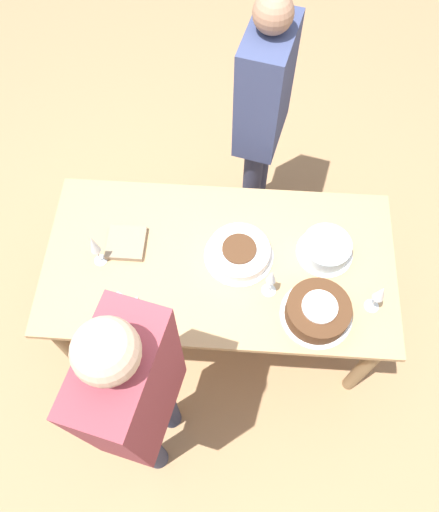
% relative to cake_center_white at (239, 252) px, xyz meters
% --- Properties ---
extents(ground_plane, '(12.00, 12.00, 0.00)m').
position_rel_cake_center_white_xyz_m(ground_plane, '(-0.09, -0.03, -0.81)').
color(ground_plane, '#A87F56').
extents(dining_table, '(1.70, 0.87, 0.77)m').
position_rel_cake_center_white_xyz_m(dining_table, '(-0.09, -0.03, -0.14)').
color(dining_table, tan).
rests_on(dining_table, ground_plane).
extents(cake_center_white, '(0.34, 0.34, 0.08)m').
position_rel_cake_center_white_xyz_m(cake_center_white, '(0.00, 0.00, 0.00)').
color(cake_center_white, white).
rests_on(cake_center_white, dining_table).
extents(cake_front_chocolate, '(0.33, 0.33, 0.11)m').
position_rel_cake_center_white_xyz_m(cake_front_chocolate, '(0.37, -0.28, 0.01)').
color(cake_front_chocolate, white).
rests_on(cake_front_chocolate, dining_table).
extents(cake_back_decorated, '(0.28, 0.28, 0.09)m').
position_rel_cake_center_white_xyz_m(cake_back_decorated, '(0.42, 0.04, 0.01)').
color(cake_back_decorated, white).
rests_on(cake_back_decorated, dining_table).
extents(wine_glass_near, '(0.07, 0.07, 0.21)m').
position_rel_cake_center_white_xyz_m(wine_glass_near, '(0.63, -0.22, 0.11)').
color(wine_glass_near, silver).
rests_on(wine_glass_near, dining_table).
extents(wine_glass_far, '(0.07, 0.07, 0.21)m').
position_rel_cake_center_white_xyz_m(wine_glass_far, '(0.15, -0.18, 0.11)').
color(wine_glass_far, silver).
rests_on(wine_glass_far, dining_table).
extents(wine_glass_extra, '(0.06, 0.06, 0.23)m').
position_rel_cake_center_white_xyz_m(wine_glass_extra, '(-0.67, -0.07, 0.12)').
color(wine_glass_extra, silver).
rests_on(wine_glass_extra, dining_table).
extents(fork_pile, '(0.22, 0.11, 0.01)m').
position_rel_cake_center_white_xyz_m(fork_pile, '(-0.51, -0.28, -0.03)').
color(fork_pile, silver).
rests_on(fork_pile, dining_table).
extents(napkin_stack, '(0.18, 0.18, 0.03)m').
position_rel_cake_center_white_xyz_m(napkin_stack, '(-0.55, 0.03, -0.02)').
color(napkin_stack, gray).
rests_on(napkin_stack, dining_table).
extents(person_cutting, '(0.31, 0.44, 1.73)m').
position_rel_cake_center_white_xyz_m(person_cutting, '(-0.35, -0.76, 0.24)').
color(person_cutting, '#2D334C').
rests_on(person_cutting, ground_plane).
extents(person_watching, '(0.31, 0.44, 1.62)m').
position_rel_cake_center_white_xyz_m(person_watching, '(0.08, 0.77, 0.17)').
color(person_watching, '#2D334C').
rests_on(person_watching, ground_plane).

